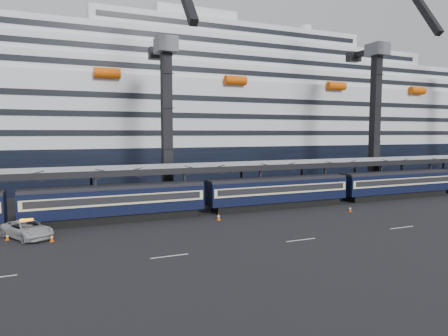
% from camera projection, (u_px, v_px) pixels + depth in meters
% --- Properties ---
extents(ground, '(260.00, 260.00, 0.00)m').
position_uv_depth(ground, '(386.00, 218.00, 44.56)').
color(ground, black).
rests_on(ground, ground).
extents(train, '(133.05, 3.00, 4.05)m').
position_uv_depth(train, '(301.00, 189.00, 51.73)').
color(train, black).
rests_on(train, ground).
extents(canopy, '(130.00, 6.25, 5.53)m').
position_uv_depth(canopy, '(313.00, 163.00, 56.94)').
color(canopy, '#929499').
rests_on(canopy, ground).
extents(cruise_ship, '(214.09, 28.84, 34.00)m').
position_uv_depth(cruise_ship, '(221.00, 120.00, 85.24)').
color(cruise_ship, black).
rests_on(cruise_ship, ground).
extents(crane_dark_near, '(4.50, 17.75, 35.08)m').
position_uv_depth(crane_dark_near, '(168.00, 115.00, 52.80)').
color(crane_dark_near, '#45474C').
rests_on(crane_dark_near, ground).
extents(crane_dark_mid, '(4.50, 18.24, 39.64)m').
position_uv_depth(crane_dark_mid, '(377.00, 109.00, 65.34)').
color(crane_dark_mid, '#45474C').
rests_on(crane_dark_mid, ground).
extents(pickup_truck, '(5.24, 6.25, 1.59)m').
position_uv_depth(pickup_truck, '(27.00, 229.00, 36.10)').
color(pickup_truck, '#AAADB1').
rests_on(pickup_truck, ground).
extents(worker, '(0.72, 0.63, 1.65)m').
position_uv_depth(worker, '(23.00, 227.00, 36.80)').
color(worker, '#F8FF0D').
rests_on(worker, ground).
extents(traffic_cone_a, '(0.34, 0.34, 0.67)m').
position_uv_depth(traffic_cone_a, '(7.00, 236.00, 35.41)').
color(traffic_cone_a, '#DD5206').
rests_on(traffic_cone_a, ground).
extents(traffic_cone_b, '(0.37, 0.37, 0.74)m').
position_uv_depth(traffic_cone_b, '(52.00, 237.00, 34.95)').
color(traffic_cone_b, '#DD5206').
rests_on(traffic_cone_b, ground).
extents(traffic_cone_c, '(0.40, 0.40, 0.81)m').
position_uv_depth(traffic_cone_c, '(219.00, 216.00, 43.58)').
color(traffic_cone_c, '#DD5206').
rests_on(traffic_cone_c, ground).
extents(traffic_cone_d, '(0.35, 0.35, 0.70)m').
position_uv_depth(traffic_cone_d, '(350.00, 209.00, 48.29)').
color(traffic_cone_d, '#DD5206').
rests_on(traffic_cone_d, ground).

